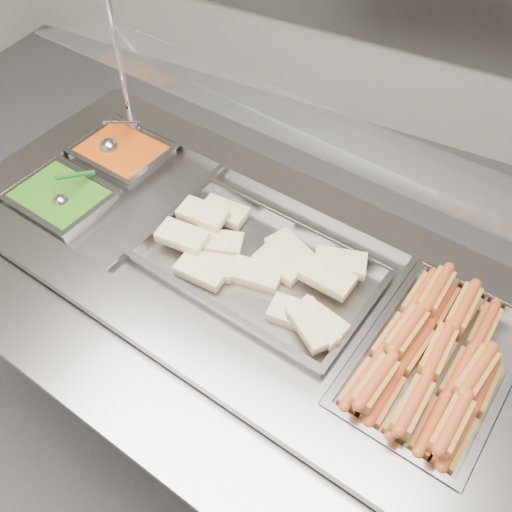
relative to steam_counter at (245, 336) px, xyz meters
The scene contains 12 objects.
ground 0.59m from the steam_counter, 108.90° to the right, with size 6.00×6.00×0.00m, color #4F4F52.
steam_counter is the anchor object (origin of this frame).
tray_rail 0.69m from the steam_counter, 97.55° to the right, with size 1.93×0.63×0.06m.
sneeze_guard 0.90m from the steam_counter, 82.46° to the left, with size 1.78×0.54×0.47m.
pan_hotdogs 0.79m from the steam_counter, ahead, with size 0.44×0.63×0.11m.
pan_wraps 0.45m from the steam_counter, ahead, with size 0.77×0.52×0.07m.
pan_beans 0.83m from the steam_counter, 159.78° to the left, with size 0.35×0.29×0.11m.
pan_peas 0.83m from the steam_counter, behind, with size 0.35×0.29×0.11m.
hotdogs_in_buns 0.82m from the steam_counter, ahead, with size 0.36×0.58×0.12m.
tortilla_wraps 0.49m from the steam_counter, 15.57° to the right, with size 0.69×0.43×0.07m.
ladle 0.89m from the steam_counter, 161.66° to the left, with size 0.07×0.21×0.16m.
serving_spoon 0.83m from the steam_counter, behind, with size 0.06×0.19×0.14m.
Camera 1 is at (0.72, -0.70, 2.32)m, focal length 40.00 mm.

